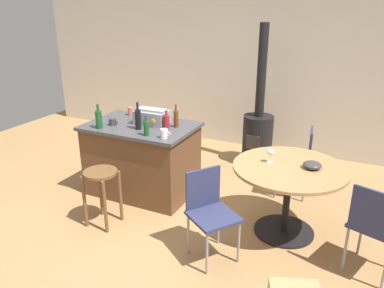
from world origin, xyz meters
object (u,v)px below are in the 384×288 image
object	(u,v)px
wooden_stool	(101,184)
cup_2	(131,111)
cup_1	(164,134)
kitchen_island	(142,158)
bottle_3	(167,122)
folding_chair_far	(210,208)
folding_chair_left	(375,224)
bottle_2	(99,119)
toolbox	(152,117)
bottle_4	(138,119)
wood_stove	(258,130)
cup_0	(113,122)
dining_table	(288,182)
folding_chair_near	(299,156)
wine_glass	(271,153)
bottle_1	(176,118)
serving_bowl	(312,165)
bottle_0	(146,128)

from	to	relation	value
wooden_stool	cup_2	xyz separation A→B (m)	(-0.37, 1.14, 0.47)
cup_1	kitchen_island	bearing A→B (deg)	149.22
wooden_stool	bottle_3	size ratio (longest dim) A/B	2.93
folding_chair_far	cup_2	distance (m)	2.03
folding_chair_left	bottle_2	bearing A→B (deg)	176.21
folding_chair_left	toolbox	xyz separation A→B (m)	(-2.55, 0.62, 0.46)
folding_chair_left	bottle_2	xyz separation A→B (m)	(-3.01, 0.20, 0.48)
bottle_4	folding_chair_left	bearing A→B (deg)	-8.08
folding_chair_left	toolbox	distance (m)	2.66
toolbox	wood_stove	bearing A→B (deg)	56.18
cup_0	dining_table	bearing A→B (deg)	-0.24
folding_chair_near	cup_0	size ratio (longest dim) A/B	7.22
wine_glass	dining_table	bearing A→B (deg)	-4.66
folding_chair_left	bottle_1	distance (m)	2.35
toolbox	wine_glass	bearing A→B (deg)	-9.19
wine_glass	toolbox	bearing A→B (deg)	170.81
wood_stove	serving_bowl	bearing A→B (deg)	-58.41
wood_stove	bottle_1	world-z (taller)	wood_stove
toolbox	serving_bowl	bearing A→B (deg)	-6.35
folding_chair_far	bottle_0	distance (m)	1.23
cup_0	serving_bowl	size ratio (longest dim) A/B	0.67
folding_chair_far	bottle_4	world-z (taller)	bottle_4
toolbox	cup_1	xyz separation A→B (m)	(0.39, -0.40, -0.04)
folding_chair_left	serving_bowl	xyz separation A→B (m)	(-0.61, 0.40, 0.27)
toolbox	bottle_0	bearing A→B (deg)	-66.90
folding_chair_far	bottle_4	distance (m)	1.48
wood_stove	bottle_0	bearing A→B (deg)	-112.97
wood_stove	bottle_2	distance (m)	2.36
cup_0	wine_glass	xyz separation A→B (m)	(1.93, 0.01, -0.07)
wooden_stool	cup_1	distance (m)	0.86
dining_table	bottle_3	bearing A→B (deg)	173.08
wood_stove	wine_glass	size ratio (longest dim) A/B	14.14
wooden_stool	serving_bowl	bearing A→B (deg)	19.62
bottle_1	bottle_3	world-z (taller)	bottle_1
wooden_stool	bottle_2	xyz separation A→B (m)	(-0.39, 0.52, 0.53)
cup_2	folding_chair_left	bearing A→B (deg)	-15.35
dining_table	wine_glass	bearing A→B (deg)	175.34
kitchen_island	cup_1	bearing A→B (deg)	-30.78
wooden_stool	toolbox	world-z (taller)	toolbox
bottle_2	bottle_4	world-z (taller)	bottle_4
wood_stove	serving_bowl	xyz separation A→B (m)	(1.00, -1.62, 0.28)
dining_table	folding_chair_far	distance (m)	0.89
dining_table	cup_1	world-z (taller)	cup_1
wood_stove	bottle_4	bearing A→B (deg)	-120.38
toolbox	bottle_0	size ratio (longest dim) A/B	1.72
folding_chair_near	bottle_4	size ratio (longest dim) A/B	2.72
wood_stove	cup_2	distance (m)	1.89
bottle_1	wood_stove	bearing A→B (deg)	66.29
dining_table	serving_bowl	bearing A→B (deg)	13.48
kitchen_island	bottle_0	world-z (taller)	bottle_0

